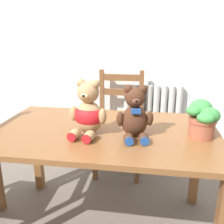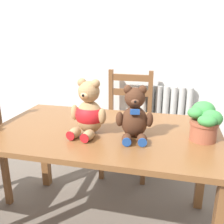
{
  "view_description": "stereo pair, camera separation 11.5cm",
  "coord_description": "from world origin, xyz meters",
  "px_view_note": "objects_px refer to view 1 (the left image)",
  "views": [
    {
      "loc": [
        0.26,
        -0.97,
        1.28
      ],
      "look_at": [
        0.06,
        0.35,
        0.85
      ],
      "focal_mm": 40.0,
      "sensor_mm": 36.0,
      "label": 1
    },
    {
      "loc": [
        0.38,
        -0.95,
        1.28
      ],
      "look_at": [
        0.06,
        0.35,
        0.85
      ],
      "focal_mm": 40.0,
      "sensor_mm": 36.0,
      "label": 2
    }
  ],
  "objects_px": {
    "potted_plant": "(202,118)",
    "teddy_bear_left": "(88,113)",
    "teddy_bear_right": "(135,115)",
    "wooden_chair_behind": "(119,122)"
  },
  "relations": [
    {
      "from": "teddy_bear_right",
      "to": "potted_plant",
      "type": "xyz_separation_m",
      "value": [
        0.37,
        0.06,
        -0.02
      ]
    },
    {
      "from": "wooden_chair_behind",
      "to": "teddy_bear_right",
      "type": "height_order",
      "value": "teddy_bear_right"
    },
    {
      "from": "wooden_chair_behind",
      "to": "teddy_bear_left",
      "type": "height_order",
      "value": "teddy_bear_left"
    },
    {
      "from": "wooden_chair_behind",
      "to": "teddy_bear_left",
      "type": "bearing_deg",
      "value": 85.18
    },
    {
      "from": "teddy_bear_left",
      "to": "potted_plant",
      "type": "bearing_deg",
      "value": -165.56
    },
    {
      "from": "wooden_chair_behind",
      "to": "potted_plant",
      "type": "bearing_deg",
      "value": 125.29
    },
    {
      "from": "teddy_bear_left",
      "to": "teddy_bear_right",
      "type": "height_order",
      "value": "teddy_bear_left"
    },
    {
      "from": "teddy_bear_left",
      "to": "teddy_bear_right",
      "type": "relative_size",
      "value": 1.08
    },
    {
      "from": "teddy_bear_right",
      "to": "potted_plant",
      "type": "distance_m",
      "value": 0.38
    },
    {
      "from": "potted_plant",
      "to": "teddy_bear_left",
      "type": "bearing_deg",
      "value": -174.53
    }
  ]
}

